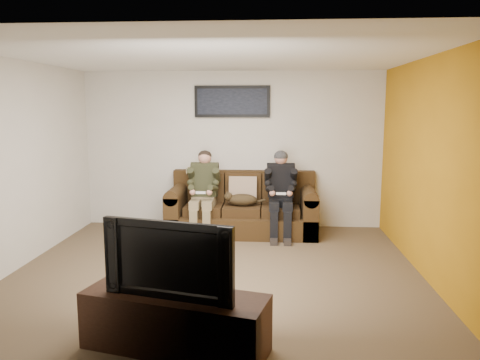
# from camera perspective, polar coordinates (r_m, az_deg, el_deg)

# --- Properties ---
(floor) EXTENTS (5.00, 5.00, 0.00)m
(floor) POSITION_cam_1_polar(r_m,az_deg,el_deg) (5.96, -2.79, -10.85)
(floor) COLOR brown
(floor) RESTS_ON ground
(ceiling) EXTENTS (5.00, 5.00, 0.00)m
(ceiling) POSITION_cam_1_polar(r_m,az_deg,el_deg) (5.64, -2.99, 14.86)
(ceiling) COLOR silver
(ceiling) RESTS_ON ground
(wall_back) EXTENTS (5.00, 0.00, 5.00)m
(wall_back) POSITION_cam_1_polar(r_m,az_deg,el_deg) (7.88, -0.93, 3.71)
(wall_back) COLOR beige
(wall_back) RESTS_ON ground
(wall_front) EXTENTS (5.00, 0.00, 5.00)m
(wall_front) POSITION_cam_1_polar(r_m,az_deg,el_deg) (3.46, -7.33, -3.07)
(wall_front) COLOR beige
(wall_front) RESTS_ON ground
(wall_left) EXTENTS (0.00, 4.50, 4.50)m
(wall_left) POSITION_cam_1_polar(r_m,az_deg,el_deg) (6.45, -25.53, 1.68)
(wall_left) COLOR beige
(wall_left) RESTS_ON ground
(wall_right) EXTENTS (0.00, 4.50, 4.50)m
(wall_right) POSITION_cam_1_polar(r_m,az_deg,el_deg) (5.90, 21.98, 1.32)
(wall_right) COLOR beige
(wall_right) RESTS_ON ground
(accent_wall_right) EXTENTS (0.00, 4.50, 4.50)m
(accent_wall_right) POSITION_cam_1_polar(r_m,az_deg,el_deg) (5.90, 21.89, 1.32)
(accent_wall_right) COLOR #BB7D12
(accent_wall_right) RESTS_ON ground
(sofa) EXTENTS (2.35, 1.02, 0.96)m
(sofa) POSITION_cam_1_polar(r_m,az_deg,el_deg) (7.60, 0.33, -3.63)
(sofa) COLOR #362310
(sofa) RESTS_ON ground
(throw_pillow) EXTENTS (0.45, 0.21, 0.44)m
(throw_pillow) POSITION_cam_1_polar(r_m,az_deg,el_deg) (7.58, 0.36, -1.19)
(throw_pillow) COLOR tan
(throw_pillow) RESTS_ON sofa
(throw_blanket) EXTENTS (0.48, 0.24, 0.09)m
(throw_blanket) POSITION_cam_1_polar(r_m,az_deg,el_deg) (7.86, -4.73, 1.19)
(throw_blanket) COLOR #C0B48D
(throw_blanket) RESTS_ON sofa
(person_left) EXTENTS (0.51, 0.87, 1.33)m
(person_left) POSITION_cam_1_polar(r_m,az_deg,el_deg) (7.39, -4.46, -0.93)
(person_left) COLOR #837251
(person_left) RESTS_ON sofa
(person_right) EXTENTS (0.51, 0.86, 1.33)m
(person_right) POSITION_cam_1_polar(r_m,az_deg,el_deg) (7.32, 4.99, -1.02)
(person_right) COLOR black
(person_right) RESTS_ON sofa
(cat) EXTENTS (0.66, 0.26, 0.24)m
(cat) POSITION_cam_1_polar(r_m,az_deg,el_deg) (7.36, 0.14, -2.39)
(cat) COLOR #44331A
(cat) RESTS_ON sofa
(framed_poster) EXTENTS (1.25, 0.05, 0.52)m
(framed_poster) POSITION_cam_1_polar(r_m,az_deg,el_deg) (7.81, -0.96, 9.54)
(framed_poster) COLOR black
(framed_poster) RESTS_ON wall_back
(tv_stand) EXTENTS (1.62, 0.86, 0.49)m
(tv_stand) POSITION_cam_1_polar(r_m,az_deg,el_deg) (4.11, -7.91, -16.72)
(tv_stand) COLOR black
(tv_stand) RESTS_ON ground
(television) EXTENTS (1.12, 0.41, 0.64)m
(television) POSITION_cam_1_polar(r_m,az_deg,el_deg) (3.90, -8.09, -9.21)
(television) COLOR black
(television) RESTS_ON tv_stand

